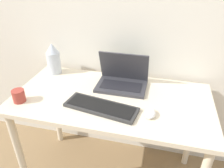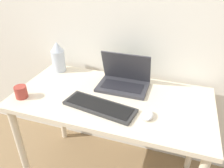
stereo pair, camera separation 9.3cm
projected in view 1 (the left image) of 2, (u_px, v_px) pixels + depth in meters
wall_back at (125, 11)px, 1.54m from camera, size 6.00×0.05×2.50m
desk at (111, 109)px, 1.50m from camera, size 1.30×0.67×0.78m
laptop at (122, 79)px, 1.55m from camera, size 0.35×0.24×0.24m
keyboard at (101, 107)px, 1.33m from camera, size 0.47×0.23×0.02m
mouse at (150, 113)px, 1.26m from camera, size 0.06×0.10×0.03m
vase at (53, 59)px, 1.70m from camera, size 0.10×0.10×0.24m
mug at (19, 96)px, 1.38m from camera, size 0.08×0.08×0.08m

